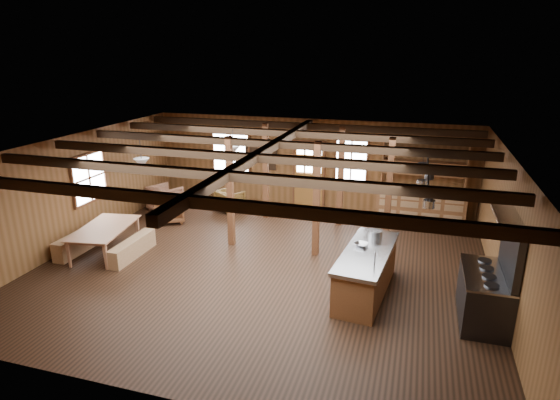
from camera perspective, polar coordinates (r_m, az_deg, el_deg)
name	(u,v)px	position (r m, az deg, el deg)	size (l,w,h in m)	color
room	(263,209)	(10.42, -2.09, -1.11)	(10.04, 9.04, 2.84)	black
ceiling_joists	(265,151)	(10.25, -1.85, 5.99)	(9.80, 8.82, 0.18)	black
timber_posts	(307,186)	(12.20, 3.37, 1.71)	(3.95, 2.35, 2.80)	#482514
back_door	(309,180)	(14.67, 3.52, 2.39)	(1.02, 0.08, 2.15)	brown
window_back_left	(231,153)	(15.29, -5.99, 5.74)	(1.32, 0.06, 1.32)	white
window_back_right	(351,161)	(14.28, 8.68, 4.76)	(1.02, 0.06, 1.32)	white
window_left	(89,178)	(13.16, -22.28, 2.50)	(0.14, 1.24, 1.32)	white
notice_boards	(263,154)	(14.90, -2.06, 5.66)	(1.08, 0.03, 0.90)	silver
back_counter	(421,201)	(14.16, 16.76, -0.11)	(2.55, 0.60, 2.45)	brown
pendant_lamps	(190,156)	(11.95, -10.89, 5.29)	(1.86, 2.36, 0.66)	#2A2A2C
pot_rack	(426,180)	(9.88, 17.40, 2.29)	(0.35, 3.00, 0.45)	#2A2A2C
kitchen_island	(366,272)	(9.78, 10.44, -8.59)	(1.13, 2.58, 1.20)	brown
step_stool	(352,268)	(10.57, 8.73, -8.25)	(0.39, 0.27, 0.34)	olive
commercial_range	(488,289)	(9.43, 24.07, -9.86)	(0.84, 1.64, 2.02)	#2A2A2C
dining_table	(107,240)	(12.23, -20.33, -4.63)	(1.94, 1.08, 0.68)	#966244
bench_wall	(82,241)	(12.71, -23.01, -4.59)	(0.33, 1.74, 0.48)	olive
bench_aisle	(133,248)	(11.88, -17.53, -5.63)	(0.30, 1.60, 0.44)	olive
armchair_a	(169,209)	(13.92, -13.33, -1.09)	(0.81, 0.83, 0.76)	brown
armchair_b	(230,200)	(14.57, -6.13, -0.05)	(0.71, 0.73, 0.66)	brown
armchair_c	(165,198)	(14.94, -13.83, 0.24)	(0.84, 0.87, 0.79)	brown
counter_pot	(375,234)	(10.21, 11.51, -4.10)	(0.31, 0.31, 0.18)	#B4B6BB
bowl	(361,245)	(9.78, 9.85, -5.37)	(0.28, 0.28, 0.07)	silver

